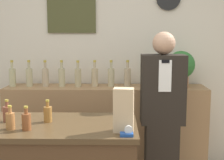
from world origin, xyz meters
The scene contains 20 objects.
back_wall centered at (0.00, 2.00, 1.36)m, with size 5.20×0.09×2.70m.
back_shelf centered at (0.08, 1.73, 0.51)m, with size 2.27×0.41×1.01m.
shopkeeper centered at (0.65, 1.18, 0.81)m, with size 0.41×0.26×1.63m.
potted_plant centered at (0.92, 1.71, 1.25)m, with size 0.31×0.31×0.41m.
paper_bag centered at (0.26, 0.37, 1.09)m, with size 0.15×0.11×0.31m.
tape_dispenser centered at (0.28, 0.27, 0.96)m, with size 0.09×0.06×0.07m.
counter_bottle_2 centered at (-0.65, 0.60, 1.00)m, with size 0.07×0.07×0.18m.
counter_bottle_3 centered at (-0.56, 0.41, 1.00)m, with size 0.07×0.07×0.18m.
counter_bottle_4 centered at (-0.44, 0.39, 1.00)m, with size 0.07×0.07×0.18m.
counter_bottle_5 centered at (-0.33, 0.60, 1.00)m, with size 0.07×0.07×0.18m.
shelf_bottle_0 centered at (-0.98, 1.72, 1.13)m, with size 0.07×0.07×0.30m.
shelf_bottle_1 centered at (-0.79, 1.74, 1.13)m, with size 0.07×0.07×0.30m.
shelf_bottle_2 centered at (-0.60, 1.73, 1.13)m, with size 0.07×0.07×0.30m.
shelf_bottle_3 centered at (-0.42, 1.73, 1.13)m, with size 0.07×0.07×0.30m.
shelf_bottle_4 centered at (-0.23, 1.71, 1.13)m, with size 0.07×0.07×0.30m.
shelf_bottle_5 centered at (-0.04, 1.75, 1.13)m, with size 0.07×0.07×0.30m.
shelf_bottle_6 centered at (0.14, 1.75, 1.13)m, with size 0.07×0.07×0.30m.
shelf_bottle_7 centered at (0.33, 1.75, 1.13)m, with size 0.07×0.07×0.30m.
shelf_bottle_8 centered at (0.52, 1.74, 1.13)m, with size 0.07×0.07×0.30m.
shelf_bottle_9 centered at (0.70, 1.75, 1.13)m, with size 0.07×0.07×0.30m.
Camera 1 is at (0.21, -1.75, 1.63)m, focal length 50.00 mm.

